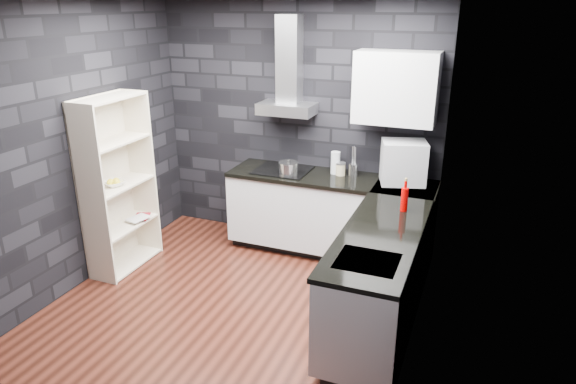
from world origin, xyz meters
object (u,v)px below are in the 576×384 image
Objects in this scene: appliance_garage at (403,162)px; pot at (288,169)px; bookshelf at (118,185)px; red_bottle at (404,199)px; utensil_crock at (353,170)px; glass_vase at (335,163)px; fruit_bowl at (114,183)px; storage_jar at (341,170)px.

pot is at bearing 172.42° from appliance_garage.
bookshelf is at bearing -148.31° from pot.
bookshelf is (-2.80, -0.38, -0.11)m from red_bottle.
utensil_crock is at bearing 31.89° from bookshelf.
glass_vase is 1.15× the size of fruit_bowl.
appliance_garage reaches higher than pot.
utensil_crock is at bearing 21.00° from pot.
appliance_garage is at bearing 25.79° from bookshelf.
pot is 0.51m from glass_vase.
storage_jar is (0.07, -0.03, -0.06)m from glass_vase.
storage_jar is 1.10m from red_bottle.
red_bottle is 2.83m from fruit_bowl.
storage_jar is 0.28× the size of appliance_garage.
red_bottle is at bearing -22.27° from pot.
pot is 1.75m from bookshelf.
utensil_crock is 0.61× the size of fruit_bowl.
utensil_crock is at bearing 13.43° from storage_jar.
glass_vase reaches higher than storage_jar.
bookshelf is at bearing -174.04° from appliance_garage.
pot is at bearing 34.90° from bookshelf.
fruit_bowl is at bearing -150.25° from utensil_crock.
pot is 1.66× the size of storage_jar.
red_bottle is at bearing -42.10° from glass_vase.
red_bottle reaches higher than utensil_crock.
glass_vase is at bearing 158.61° from appliance_garage.
bookshelf is at bearing -148.90° from glass_vase.
utensil_crock is (0.20, -0.00, -0.06)m from glass_vase.
glass_vase is at bearing 137.90° from red_bottle.
pot is 1.19m from appliance_garage.
red_bottle is at bearing -43.30° from storage_jar.
red_bottle is (0.80, -0.75, 0.05)m from storage_jar.
bookshelf reaches higher than storage_jar.
red_bottle reaches higher than fruit_bowl.
red_bottle is (0.14, -0.72, -0.12)m from appliance_garage.
utensil_crock reaches higher than storage_jar.
bookshelf reaches higher than red_bottle.
bookshelf is (-1.93, -1.17, -0.12)m from glass_vase.
pot is at bearing -157.19° from storage_jar.
red_bottle is at bearing 8.84° from fruit_bowl.
appliance_garage reaches higher than storage_jar.
fruit_bowl is (0.00, -0.05, 0.04)m from bookshelf.
utensil_crock is 1.03m from red_bottle.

